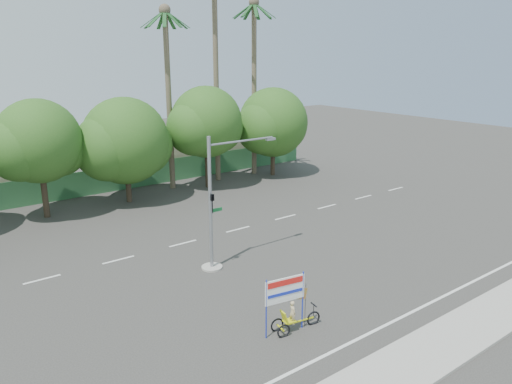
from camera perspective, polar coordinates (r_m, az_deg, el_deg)
ground at (r=25.11m, az=4.86°, el=-10.24°), size 120.00×120.00×0.00m
sidewalk_near at (r=20.88m, az=19.38°, el=-16.80°), size 50.00×2.40×0.12m
fence at (r=42.26m, az=-14.99°, el=1.59°), size 38.00×0.08×2.00m
building_right at (r=49.42m, az=-8.51°, el=4.92°), size 14.00×8.00×3.60m
tree_left at (r=36.07m, az=-23.65°, el=5.01°), size 6.66×5.60×8.07m
tree_center at (r=37.99m, az=-14.78°, el=5.39°), size 7.62×6.40×7.85m
tree_right at (r=41.01m, az=-5.75°, el=7.67°), size 6.90×5.80×8.36m
tree_far_right at (r=45.11m, az=1.92°, el=7.72°), size 7.38×6.20×7.94m
palm_tall at (r=42.96m, az=-4.63°, el=15.06°), size 3.73×3.79×17.45m
palm_mid at (r=45.28m, az=-0.22°, el=13.80°), size 3.73×3.79×15.45m
palm_short at (r=40.75m, az=-10.04°, el=12.58°), size 3.73×3.79×14.45m
traffic_signal at (r=25.70m, az=-4.62°, el=-2.57°), size 4.72×1.10×7.00m
trike_billboard at (r=20.63m, az=3.90°, el=-13.14°), size 2.58×0.82×2.56m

